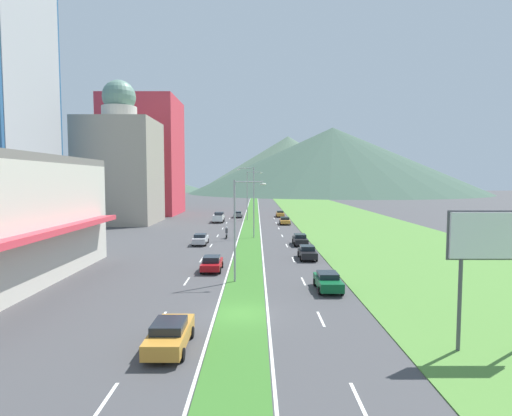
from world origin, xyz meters
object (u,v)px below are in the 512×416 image
object	(u,v)px
car_4	(214,263)
car_8	(240,214)
car_3	(202,239)
motorcycle_rider	(228,233)
car_0	(172,334)
car_7	(282,214)
car_2	(330,281)
street_lamp_mid	(254,198)
car_5	(309,252)
street_lamp_near	(240,224)
street_lamp_far	(251,192)
car_6	(287,221)
pickup_truck_0	(220,217)
billboard_roadside	(495,245)
car_1	(302,239)

from	to	relation	value
car_4	car_8	xyz separation A→B (m)	(0.03, 55.38, 0.00)
car_3	motorcycle_rider	world-z (taller)	motorcycle_rider
motorcycle_rider	car_0	bearing A→B (deg)	179.89
car_7	car_8	distance (m)	10.15
car_0	car_2	xyz separation A→B (m)	(10.30, 11.26, -0.05)
car_2	street_lamp_mid	bearing A→B (deg)	-167.75
car_5	motorcycle_rider	xyz separation A→B (m)	(-10.19, 15.86, -0.01)
street_lamp_near	car_7	distance (m)	61.92
street_lamp_far	car_8	bearing A→B (deg)	112.74
street_lamp_near	car_5	xyz separation A→B (m)	(7.27, 10.20, -4.34)
street_lamp_far	car_5	world-z (taller)	street_lamp_far
street_lamp_far	car_0	world-z (taller)	street_lamp_far
car_4	car_5	bearing A→B (deg)	-59.82
car_4	car_6	size ratio (longest dim) A/B	1.01
car_4	pickup_truck_0	distance (m)	45.29
pickup_truck_0	car_3	bearing A→B (deg)	-179.61
street_lamp_far	car_4	distance (m)	49.30
street_lamp_far	car_0	bearing A→B (deg)	-92.52
street_lamp_far	car_8	distance (m)	8.80
car_2	billboard_roadside	bearing A→B (deg)	28.25
street_lamp_far	car_4	xyz separation A→B (m)	(-2.73, -48.93, -5.34)
car_2	car_6	xyz separation A→B (m)	(-0.05, 47.79, -0.01)
motorcycle_rider	billboard_roadside	bearing A→B (deg)	-157.78
car_1	car_7	xyz separation A→B (m)	(-0.25, 41.41, -0.00)
street_lamp_mid	pickup_truck_0	xyz separation A→B (m)	(-7.22, 22.88, -5.08)
street_lamp_mid	car_4	bearing A→B (deg)	-99.50
car_3	pickup_truck_0	xyz separation A→B (m)	(-0.20, 29.27, 0.21)
car_3	pickup_truck_0	size ratio (longest dim) A/B	0.81
street_lamp_mid	car_0	distance (m)	41.05
car_5	pickup_truck_0	world-z (taller)	pickup_truck_0
car_6	pickup_truck_0	world-z (taller)	pickup_truck_0
street_lamp_mid	pickup_truck_0	distance (m)	24.52
car_2	car_8	distance (m)	63.18
street_lamp_near	car_3	xyz separation A→B (m)	(-6.07, 20.23, -4.33)
car_1	motorcycle_rider	bearing A→B (deg)	-120.42
car_2	car_8	bearing A→B (deg)	-170.85
pickup_truck_0	motorcycle_rider	distance (m)	23.68
street_lamp_mid	car_5	bearing A→B (deg)	-68.95
car_6	pickup_truck_0	size ratio (longest dim) A/B	0.78
car_1	car_7	distance (m)	41.41
car_1	car_3	bearing A→B (deg)	-91.28
billboard_roadside	car_0	bearing A→B (deg)	178.82
car_4	car_7	distance (m)	57.87
car_7	motorcycle_rider	distance (m)	36.72
car_3	motorcycle_rider	size ratio (longest dim) A/B	2.18
car_2	car_0	bearing A→B (deg)	-42.46
car_3	car_5	size ratio (longest dim) A/B	1.05
billboard_roadside	car_1	size ratio (longest dim) A/B	1.68
street_lamp_near	pickup_truck_0	xyz separation A→B (m)	(-6.27, 49.51, -4.12)
car_0	street_lamp_far	bearing A→B (deg)	-2.52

